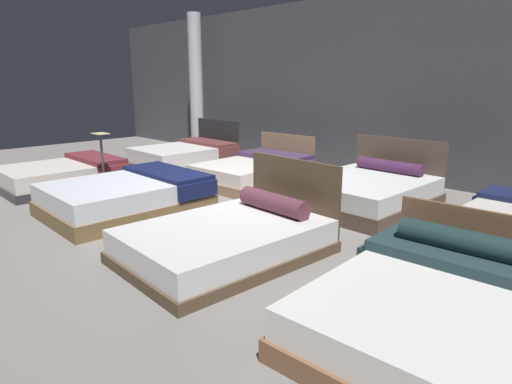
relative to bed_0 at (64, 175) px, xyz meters
name	(u,v)px	position (x,y,z in m)	size (l,w,h in m)	color
ground_plane	(237,213)	(3.40, 1.11, -0.23)	(18.00, 18.00, 0.02)	gray
showroom_back_wall	(374,87)	(3.40, 4.76, 1.53)	(18.00, 0.06, 3.50)	#47474C
bed_0	(64,175)	(0.00, 0.00, 0.00)	(1.61, 1.99, 0.49)	#322D30
bed_1	(128,196)	(2.24, 0.01, 0.02)	(1.69, 2.18, 0.53)	brown
bed_2	(230,238)	(4.51, -0.04, -0.01)	(1.62, 2.23, 0.96)	brown
bed_3	(435,305)	(6.74, 0.03, 0.02)	(1.65, 2.17, 0.77)	brown
bed_4	(185,156)	(-0.01, 2.71, 0.02)	(1.65, 2.09, 0.98)	#27272B
bed_5	(255,171)	(2.20, 2.68, 0.00)	(1.57, 2.17, 0.82)	#8D6E50
bed_6	(366,192)	(4.58, 2.64, 0.03)	(1.71, 1.99, 0.97)	brown
price_sign	(104,172)	(1.13, 0.21, 0.19)	(0.28, 0.24, 1.04)	#3F3F44
support_pillar	(196,85)	(-1.38, 4.12, 1.53)	(0.34, 0.34, 3.50)	silver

